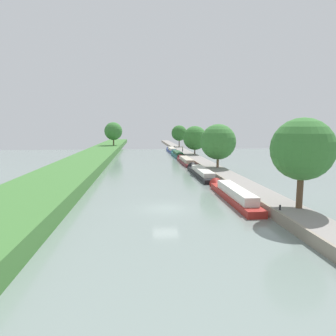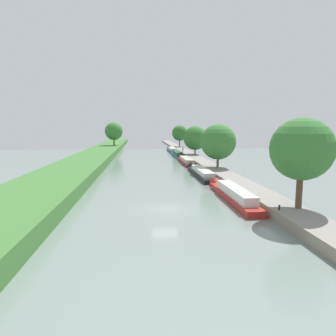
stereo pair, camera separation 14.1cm
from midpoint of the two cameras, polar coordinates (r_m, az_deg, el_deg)
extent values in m
plane|color=slate|center=(29.81, -0.61, -7.74)|extent=(160.00, 160.00, 0.00)
cube|color=#3D7033|center=(31.58, -26.19, -6.17)|extent=(8.87, 260.00, 1.60)
cube|color=gray|center=(32.37, 18.82, -6.07)|extent=(3.15, 260.00, 0.92)
cube|color=gray|center=(31.71, 16.00, -6.19)|extent=(0.25, 260.00, 0.97)
cube|color=maroon|center=(33.69, 12.24, -5.49)|extent=(1.81, 13.65, 0.69)
cube|color=silver|center=(32.89, 12.64, -4.42)|extent=(1.48, 9.56, 0.89)
cone|color=maroon|center=(40.62, 9.12, -3.14)|extent=(1.72, 1.09, 1.72)
cube|color=black|center=(49.17, 6.28, -1.21)|extent=(2.07, 14.58, 0.65)
cube|color=silver|center=(48.36, 6.46, -0.55)|extent=(1.70, 10.21, 0.71)
cone|color=black|center=(56.85, 4.68, 0.03)|extent=(1.97, 1.24, 1.97)
cube|color=maroon|center=(66.17, 3.32, 1.11)|extent=(2.02, 14.76, 0.57)
cube|color=#B2A893|center=(65.37, 3.42, 1.61)|extent=(1.65, 10.33, 0.77)
cone|color=maroon|center=(74.03, 2.39, 1.83)|extent=(1.92, 1.21, 1.92)
cube|color=#195B60|center=(81.27, 1.74, 2.44)|extent=(2.04, 13.10, 0.79)
cube|color=#234C2D|center=(80.56, 1.80, 2.92)|extent=(1.67, 9.17, 0.68)
cone|color=#195B60|center=(88.35, 1.17, 2.88)|extent=(1.93, 1.22, 1.93)
cube|color=#283D93|center=(96.84, 0.64, 3.27)|extent=(2.04, 13.97, 0.65)
cube|color=beige|center=(96.10, 0.68, 3.67)|extent=(1.68, 9.78, 0.79)
cone|color=#283D93|center=(104.38, 0.20, 3.60)|extent=(1.94, 1.23, 1.94)
cylinder|color=brown|center=(28.65, 23.65, -3.35)|extent=(0.55, 0.55, 3.71)
sphere|color=#387533|center=(28.23, 24.02, 3.31)|extent=(5.39, 5.39, 5.39)
cylinder|color=brown|center=(53.19, 9.35, 1.59)|extent=(0.42, 0.42, 2.80)
sphere|color=#387533|center=(52.95, 9.42, 4.92)|extent=(6.15, 6.15, 6.15)
cylinder|color=#4C3828|center=(78.76, 5.06, 3.55)|extent=(0.32, 0.32, 2.51)
sphere|color=#33702D|center=(78.60, 5.08, 5.70)|extent=(6.20, 6.20, 6.20)
cylinder|color=#4C3828|center=(108.70, 2.09, 4.96)|extent=(0.32, 0.32, 3.34)
sphere|color=#2D6628|center=(108.59, 2.10, 6.64)|extent=(5.55, 5.55, 5.55)
cylinder|color=#4C3828|center=(106.47, -10.33, 5.12)|extent=(0.46, 0.46, 3.24)
sphere|color=#387533|center=(106.37, -10.38, 6.90)|extent=(6.15, 6.15, 6.15)
cylinder|color=#282D42|center=(87.30, 2.73, 3.43)|extent=(0.26, 0.26, 0.82)
cylinder|color=tan|center=(87.25, 2.74, 3.90)|extent=(0.34, 0.34, 0.62)
sphere|color=tan|center=(87.22, 2.74, 4.17)|extent=(0.22, 0.22, 0.22)
cylinder|color=black|center=(27.63, 20.36, -7.04)|extent=(0.16, 0.16, 0.45)
cylinder|color=black|center=(104.44, 1.18, 4.05)|extent=(0.16, 0.16, 0.45)
camera|label=1|loc=(0.07, -90.08, -0.01)|focal=32.10mm
camera|label=2|loc=(0.07, 89.92, 0.01)|focal=32.10mm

